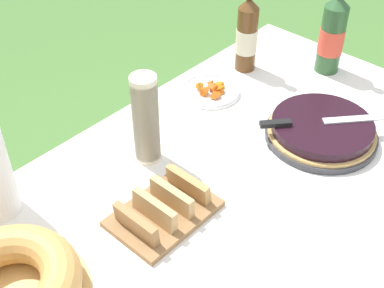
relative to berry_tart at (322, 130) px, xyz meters
name	(u,v)px	position (x,y,z in m)	size (l,w,h in m)	color
garden_table	(227,220)	(-0.38, 0.03, -0.09)	(1.71, 1.00, 0.70)	#A87A47
tablecloth	(228,207)	(-0.38, 0.03, -0.04)	(1.72, 1.01, 0.10)	white
berry_tart	(322,130)	(0.00, 0.00, 0.00)	(0.32, 0.32, 0.06)	#38383D
serving_knife	(314,121)	(-0.02, 0.02, 0.04)	(0.30, 0.26, 0.01)	silver
bundt_cake	(8,286)	(-0.92, 0.19, 0.02)	(0.34, 0.34, 0.09)	tan
cup_stack	(146,120)	(-0.40, 0.31, 0.11)	(0.07, 0.07, 0.27)	beige
cider_bottle_green	(332,35)	(0.34, 0.19, 0.11)	(0.08, 0.08, 0.35)	#2D562D
cider_bottle_amber	(247,34)	(0.16, 0.40, 0.10)	(0.07, 0.07, 0.34)	brown
snack_plate_near	(211,90)	(-0.04, 0.39, -0.01)	(0.20, 0.20, 0.05)	white
bread_board	(163,209)	(-0.53, 0.12, 0.00)	(0.26, 0.18, 0.07)	olive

